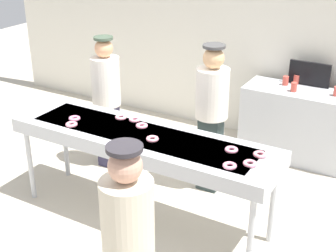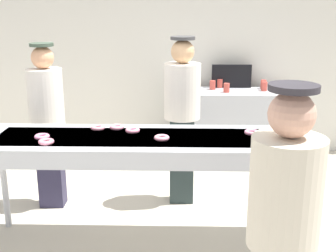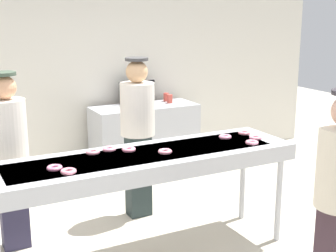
{
  "view_description": "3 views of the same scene",
  "coord_description": "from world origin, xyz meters",
  "px_view_note": "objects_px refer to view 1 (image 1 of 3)",
  "views": [
    {
      "loc": [
        2.29,
        -3.47,
        2.94
      ],
      "look_at": [
        0.25,
        0.09,
        1.07
      ],
      "focal_mm": 50.9,
      "sensor_mm": 36.0,
      "label": 1
    },
    {
      "loc": [
        0.3,
        -3.34,
        2.02
      ],
      "look_at": [
        0.22,
        -0.04,
        1.07
      ],
      "focal_mm": 46.93,
      "sensor_mm": 36.0,
      "label": 2
    },
    {
      "loc": [
        -1.62,
        -3.56,
        2.17
      ],
      "look_at": [
        0.26,
        0.05,
        1.17
      ],
      "focal_mm": 51.4,
      "sensor_mm": 36.0,
      "label": 3
    }
  ],
  "objects_px": {
    "paper_cup_3": "(294,87)",
    "paper_cup_4": "(296,79)",
    "fryer_conveyor": "(142,141)",
    "strawberry_donut_1": "(250,164)",
    "strawberry_donut_4": "(231,150)",
    "strawberry_donut_7": "(142,126)",
    "menu_display": "(309,74)",
    "strawberry_donut_9": "(121,117)",
    "strawberry_donut_5": "(260,154)",
    "strawberry_donut_6": "(135,120)",
    "worker_assistant": "(106,96)",
    "strawberry_donut_2": "(74,118)",
    "prep_counter": "(299,125)",
    "worker_baker": "(212,110)",
    "paper_cup_1": "(286,81)",
    "strawberry_donut_8": "(71,124)",
    "strawberry_donut_0": "(152,139)",
    "customer_waiting": "(128,242)",
    "strawberry_donut_3": "(230,166)"
  },
  "relations": [
    {
      "from": "paper_cup_3",
      "to": "paper_cup_4",
      "type": "xyz_separation_m",
      "value": [
        -0.06,
        0.3,
        0.0
      ]
    },
    {
      "from": "fryer_conveyor",
      "to": "strawberry_donut_1",
      "type": "relative_size",
      "value": 22.84
    },
    {
      "from": "strawberry_donut_4",
      "to": "strawberry_donut_7",
      "type": "distance_m",
      "value": 0.98
    },
    {
      "from": "paper_cup_4",
      "to": "menu_display",
      "type": "bearing_deg",
      "value": 4.51
    },
    {
      "from": "strawberry_donut_9",
      "to": "strawberry_donut_5",
      "type": "bearing_deg",
      "value": -2.45
    },
    {
      "from": "strawberry_donut_6",
      "to": "worker_assistant",
      "type": "xyz_separation_m",
      "value": [
        -0.75,
        0.53,
        -0.06
      ]
    },
    {
      "from": "menu_display",
      "to": "worker_assistant",
      "type": "bearing_deg",
      "value": -140.85
    },
    {
      "from": "menu_display",
      "to": "paper_cup_4",
      "type": "bearing_deg",
      "value": -175.49
    },
    {
      "from": "strawberry_donut_2",
      "to": "prep_counter",
      "type": "bearing_deg",
      "value": 50.97
    },
    {
      "from": "menu_display",
      "to": "strawberry_donut_1",
      "type": "bearing_deg",
      "value": -86.56
    },
    {
      "from": "worker_baker",
      "to": "paper_cup_3",
      "type": "xyz_separation_m",
      "value": [
        0.56,
        1.16,
        -0.0
      ]
    },
    {
      "from": "strawberry_donut_2",
      "to": "strawberry_donut_4",
      "type": "distance_m",
      "value": 1.68
    },
    {
      "from": "strawberry_donut_1",
      "to": "strawberry_donut_4",
      "type": "height_order",
      "value": "same"
    },
    {
      "from": "worker_baker",
      "to": "paper_cup_1",
      "type": "bearing_deg",
      "value": -106.82
    },
    {
      "from": "strawberry_donut_5",
      "to": "paper_cup_4",
      "type": "bearing_deg",
      "value": 98.04
    },
    {
      "from": "strawberry_donut_5",
      "to": "strawberry_donut_4",
      "type": "bearing_deg",
      "value": -170.65
    },
    {
      "from": "worker_assistant",
      "to": "menu_display",
      "type": "height_order",
      "value": "worker_assistant"
    },
    {
      "from": "strawberry_donut_2",
      "to": "paper_cup_3",
      "type": "distance_m",
      "value": 2.68
    },
    {
      "from": "paper_cup_1",
      "to": "strawberry_donut_5",
      "type": "bearing_deg",
      "value": -78.72
    },
    {
      "from": "paper_cup_1",
      "to": "paper_cup_4",
      "type": "distance_m",
      "value": 0.16
    },
    {
      "from": "strawberry_donut_4",
      "to": "strawberry_donut_8",
      "type": "height_order",
      "value": "same"
    },
    {
      "from": "strawberry_donut_6",
      "to": "strawberry_donut_0",
      "type": "bearing_deg",
      "value": -36.81
    },
    {
      "from": "strawberry_donut_7",
      "to": "paper_cup_4",
      "type": "xyz_separation_m",
      "value": [
        0.92,
        2.2,
        -0.01
      ]
    },
    {
      "from": "strawberry_donut_5",
      "to": "customer_waiting",
      "type": "bearing_deg",
      "value": -102.4
    },
    {
      "from": "fryer_conveyor",
      "to": "strawberry_donut_3",
      "type": "bearing_deg",
      "value": -10.63
    },
    {
      "from": "strawberry_donut_0",
      "to": "prep_counter",
      "type": "bearing_deg",
      "value": 69.45
    },
    {
      "from": "strawberry_donut_3",
      "to": "paper_cup_3",
      "type": "xyz_separation_m",
      "value": [
        -0.11,
        2.22,
        -0.01
      ]
    },
    {
      "from": "strawberry_donut_2",
      "to": "strawberry_donut_7",
      "type": "bearing_deg",
      "value": 15.5
    },
    {
      "from": "strawberry_donut_7",
      "to": "paper_cup_3",
      "type": "height_order",
      "value": "paper_cup_3"
    },
    {
      "from": "fryer_conveyor",
      "to": "paper_cup_1",
      "type": "bearing_deg",
      "value": 71.55
    },
    {
      "from": "strawberry_donut_1",
      "to": "prep_counter",
      "type": "xyz_separation_m",
      "value": [
        -0.14,
        2.18,
        -0.53
      ]
    },
    {
      "from": "strawberry_donut_4",
      "to": "strawberry_donut_9",
      "type": "relative_size",
      "value": 1.0
    },
    {
      "from": "fryer_conveyor",
      "to": "strawberry_donut_7",
      "type": "bearing_deg",
      "value": 121.22
    },
    {
      "from": "fryer_conveyor",
      "to": "strawberry_donut_4",
      "type": "xyz_separation_m",
      "value": [
        0.9,
        0.09,
        0.09
      ]
    },
    {
      "from": "strawberry_donut_1",
      "to": "strawberry_donut_2",
      "type": "height_order",
      "value": "same"
    },
    {
      "from": "strawberry_donut_0",
      "to": "strawberry_donut_3",
      "type": "bearing_deg",
      "value": -7.82
    },
    {
      "from": "strawberry_donut_8",
      "to": "menu_display",
      "type": "xyz_separation_m",
      "value": [
        1.69,
        2.54,
        0.08
      ]
    },
    {
      "from": "fryer_conveyor",
      "to": "paper_cup_4",
      "type": "xyz_separation_m",
      "value": [
        0.84,
        2.33,
        0.08
      ]
    },
    {
      "from": "strawberry_donut_1",
      "to": "prep_counter",
      "type": "height_order",
      "value": "strawberry_donut_1"
    },
    {
      "from": "strawberry_donut_9",
      "to": "menu_display",
      "type": "xyz_separation_m",
      "value": [
        1.37,
        2.15,
        0.08
      ]
    },
    {
      "from": "strawberry_donut_0",
      "to": "worker_baker",
      "type": "bearing_deg",
      "value": 79.97
    },
    {
      "from": "worker_baker",
      "to": "strawberry_donut_2",
      "type": "bearing_deg",
      "value": 39.83
    },
    {
      "from": "customer_waiting",
      "to": "prep_counter",
      "type": "bearing_deg",
      "value": 88.0
    },
    {
      "from": "strawberry_donut_9",
      "to": "prep_counter",
      "type": "height_order",
      "value": "strawberry_donut_9"
    },
    {
      "from": "prep_counter",
      "to": "paper_cup_3",
      "type": "bearing_deg",
      "value": -138.42
    },
    {
      "from": "strawberry_donut_3",
      "to": "customer_waiting",
      "type": "distance_m",
      "value": 1.24
    },
    {
      "from": "strawberry_donut_1",
      "to": "menu_display",
      "type": "bearing_deg",
      "value": 93.44
    },
    {
      "from": "strawberry_donut_3",
      "to": "strawberry_donut_6",
      "type": "relative_size",
      "value": 1.0
    },
    {
      "from": "worker_baker",
      "to": "strawberry_donut_6",
      "type": "bearing_deg",
      "value": 49.1
    },
    {
      "from": "strawberry_donut_5",
      "to": "strawberry_donut_6",
      "type": "height_order",
      "value": "same"
    }
  ]
}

